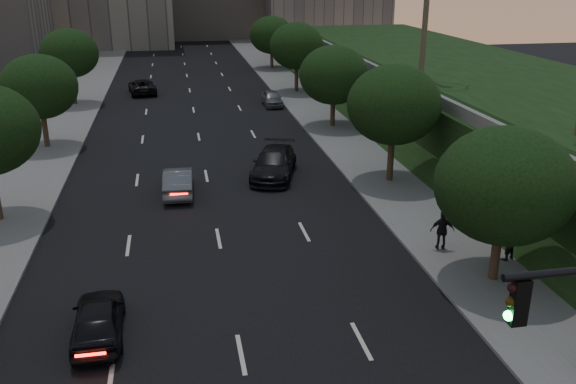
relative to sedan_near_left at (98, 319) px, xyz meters
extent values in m
cube|color=black|center=(4.54, 23.11, -0.68)|extent=(16.00, 140.00, 0.02)
cube|color=slate|center=(14.79, 23.11, -0.62)|extent=(4.50, 140.00, 0.15)
cube|color=slate|center=(-5.71, 23.11, -0.62)|extent=(4.50, 140.00, 0.15)
cube|color=black|center=(26.54, 21.11, 1.31)|extent=(18.00, 90.00, 4.00)
cube|color=slate|center=(18.04, 21.11, 3.66)|extent=(0.35, 90.00, 0.70)
cylinder|color=#38281C|center=(14.84, 1.11, 0.74)|extent=(0.36, 0.36, 2.86)
ellipsoid|color=black|center=(14.84, 1.11, 3.34)|extent=(5.20, 5.20, 4.42)
cylinder|color=#38281C|center=(14.84, 13.11, 0.91)|extent=(0.36, 0.36, 3.21)
ellipsoid|color=black|center=(14.84, 13.11, 3.83)|extent=(5.20, 5.20, 4.42)
cylinder|color=#38281C|center=(14.84, 26.11, 0.74)|extent=(0.36, 0.36, 2.86)
ellipsoid|color=black|center=(14.84, 26.11, 3.34)|extent=(5.20, 5.20, 4.42)
cylinder|color=#38281C|center=(14.84, 40.11, 0.91)|extent=(0.36, 0.36, 3.21)
ellipsoid|color=black|center=(14.84, 40.11, 3.83)|extent=(5.20, 5.20, 4.42)
cylinder|color=#38281C|center=(14.84, 55.11, 0.74)|extent=(0.36, 0.36, 2.86)
ellipsoid|color=black|center=(14.84, 55.11, 3.34)|extent=(5.20, 5.20, 4.42)
cylinder|color=#38281C|center=(-5.76, 24.11, 0.80)|extent=(0.36, 0.36, 2.99)
ellipsoid|color=black|center=(-5.76, 24.11, 3.52)|extent=(5.00, 5.00, 4.25)
cylinder|color=#38281C|center=(-5.76, 38.11, 0.93)|extent=(0.36, 0.36, 3.26)
ellipsoid|color=black|center=(-5.76, 38.11, 3.89)|extent=(5.00, 5.00, 4.25)
cube|color=black|center=(9.09, -9.32, 5.06)|extent=(0.32, 0.22, 0.95)
sphere|color=black|center=(8.91, -9.32, 5.39)|extent=(0.20, 0.20, 0.20)
sphere|color=#3F2B0A|center=(8.91, -9.32, 5.09)|extent=(0.20, 0.20, 0.20)
sphere|color=#19F24C|center=(8.91, -9.32, 4.79)|extent=(0.20, 0.20, 0.20)
imported|color=black|center=(0.00, 0.00, 0.00)|extent=(1.76, 4.12, 1.39)
imported|color=slate|center=(2.89, 13.43, 0.03)|extent=(1.70, 4.43, 1.44)
imported|color=black|center=(-0.03, 42.36, 0.02)|extent=(3.01, 5.39, 1.43)
imported|color=black|center=(8.48, 15.31, 0.12)|extent=(3.83, 6.03, 1.63)
imported|color=slate|center=(11.51, 34.61, -0.02)|extent=(1.63, 3.98, 1.35)
imported|color=black|center=(16.16, 2.52, 0.23)|extent=(0.88, 0.77, 1.54)
imported|color=black|center=(13.93, 3.96, 0.33)|extent=(1.10, 0.66, 1.75)
camera|label=1|loc=(2.97, -18.33, 10.97)|focal=38.00mm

